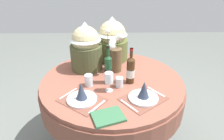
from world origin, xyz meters
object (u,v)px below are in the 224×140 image
Objects in this scene: tumbler_near_left at (119,82)px; gift_tub_back_centre at (112,38)px; dining_table at (112,92)px; flower_vase at (115,55)px; book_on_table at (108,117)px; place_setting_left at (82,95)px; wine_glass_left at (109,78)px; wine_bottle_left at (131,70)px; wine_bottle_centre at (108,69)px; place_setting_right at (144,94)px; tumbler_mid at (89,80)px; gift_tub_back_left at (86,45)px.

gift_tub_back_centre is (-0.05, 0.61, 0.21)m from tumbler_near_left.
dining_table is 2.80× the size of gift_tub_back_centre.
flower_vase is 0.74m from book_on_table.
book_on_table is (0.21, -0.21, -0.04)m from place_setting_left.
dining_table is at bearing -91.27° from gift_tub_back_centre.
wine_glass_left is (-0.06, -0.37, -0.05)m from flower_vase.
wine_bottle_left is at bearing 47.51° from book_on_table.
dining_table is 0.24m from tumbler_near_left.
wine_bottle_left is 0.15m from tumbler_near_left.
wine_bottle_centre reaches higher than book_on_table.
place_setting_right is at bearing -24.95° from wine_glass_left.
wine_bottle_left is 1.93× the size of wine_glass_left.
dining_table is 0.62m from gift_tub_back_centre.
flower_vase is (-0.21, 0.50, 0.12)m from place_setting_right.
dining_table is at bearing 27.89° from tumbler_mid.
flower_vase reaches higher than tumbler_mid.
place_setting_right is 0.39m from wine_bottle_centre.
wine_bottle_centre is at bearing 69.96° from book_on_table.
flower_vase is 2.42× the size of wine_glass_left.
wine_glass_left is (0.01, -0.13, -0.01)m from wine_bottle_centre.
tumbler_near_left is at bearing -5.25° from tumbler_mid.
tumbler_near_left is at bearing -65.55° from dining_table.
place_setting_left is 0.88× the size of gift_tub_back_left.
tumbler_near_left is (0.03, -0.31, -0.13)m from flower_vase.
gift_tub_back_left is (-0.22, 0.30, 0.12)m from wine_bottle_centre.
wine_bottle_left reaches higher than place_setting_right.
place_setting_left and place_setting_right have the same top height.
dining_table is 0.57m from book_on_table.
wine_bottle_left is (-0.08, 0.26, 0.08)m from place_setting_right.
flower_vase reaches higher than place_setting_right.
flower_vase is (0.03, 0.17, 0.32)m from dining_table.
place_setting_right is 1.96× the size of book_on_table.
wine_bottle_centre reaches higher than wine_glass_left.
flower_vase is 4.58× the size of tumbler_near_left.
wine_bottle_left is 0.20m from wine_bottle_centre.
flower_vase is 0.34m from tumbler_near_left.
tumbler_near_left is at bearing 32.61° from place_setting_left.
tumbler_mid reaches higher than book_on_table.
tumbler_near_left reaches higher than dining_table.
place_setting_right is 4.68× the size of tumbler_near_left.
wine_glass_left reaches higher than dining_table.
place_setting_left is 1.02× the size of flower_vase.
wine_glass_left is at bearing 155.05° from place_setting_right.
wine_glass_left is at bearing 32.00° from place_setting_left.
dining_table is 12.69× the size of tumbler_mid.
place_setting_right is at bearing -66.92° from flower_vase.
flower_vase is 0.39m from tumbler_mid.
dining_table is 0.53m from gift_tub_back_left.
book_on_table is at bearing -68.73° from tumbler_mid.
book_on_table is at bearing -94.24° from dining_table.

